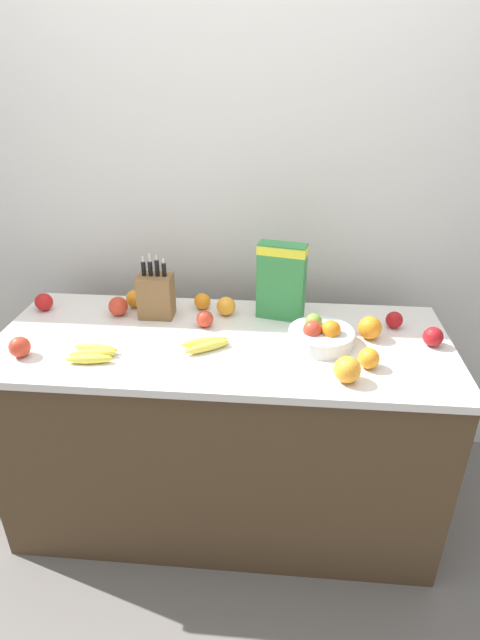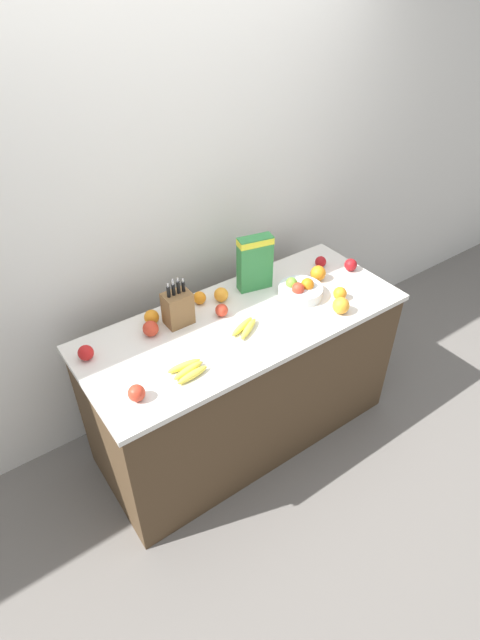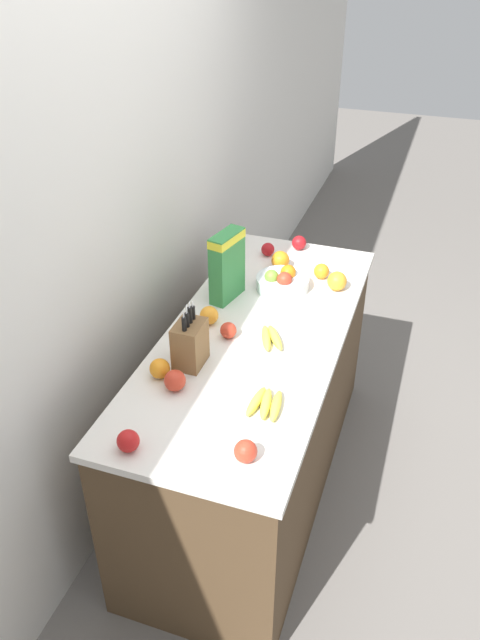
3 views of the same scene
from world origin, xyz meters
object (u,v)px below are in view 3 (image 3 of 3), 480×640
Objects in this scene: apple_leftmost at (246,451)px; orange_near_bowl at (321,271)px; orange_by_cereal at (280,260)px; orange_front_right at (189,328)px; banana_bunch_right at (271,338)px; apple_rightmost at (228,330)px; apple_middle at (175,380)px; banana_bunch_left at (266,404)px; apple_near_bananas at (299,243)px; orange_front_center at (209,315)px; cereal_box at (227,263)px; knife_block at (190,343)px; fruit_bowl at (282,281)px; apple_by_knife_block at (268,249)px; apple_front at (128,441)px; orange_front_left at (160,368)px; orange_back_center at (337,281)px.

apple_leftmost is 1.03× the size of orange_near_bowl.
orange_by_cereal is 0.70m from orange_front_right.
apple_rightmost reaches higher than banana_bunch_right.
apple_middle is at bearing 161.92° from orange_near_bowl.
banana_bunch_right is at bearing 14.26° from banana_bunch_left.
orange_front_center reaches higher than apple_near_bananas.
cereal_box is 3.96× the size of apple_middle.
apple_middle is (-0.40, 0.24, 0.02)m from banana_bunch_right.
knife_block reaches higher than orange_front_center.
fruit_bowl is 3.07× the size of orange_front_center.
apple_by_knife_block is at bearing 16.46° from banana_bunch_left.
banana_bunch_left is 0.54m from orange_front_right.
orange_by_cereal is at bearing 12.25° from banana_bunch_right.
apple_near_bananas is 1.10× the size of apple_rightmost.
apple_rightmost is at bearing 157.60° from orange_near_bowl.
apple_leftmost reaches higher than orange_near_bowl.
apple_rightmost is at bearing 167.27° from fruit_bowl.
orange_near_bowl is (0.58, -0.08, 0.02)m from banana_bunch_right.
apple_by_knife_block reaches higher than banana_bunch_right.
orange_front_center is (0.78, 0.02, 0.00)m from apple_front.
orange_by_cereal is at bearing -3.49° from apple_rightmost.
apple_leftmost reaches higher than orange_front_right.
fruit_bowl is at bearing -12.73° from apple_rightmost.
apple_leftmost is 0.80m from orange_front_center.
banana_bunch_left is 2.53× the size of apple_by_knife_block.
banana_bunch_right is at bearing -42.53° from orange_front_left.
apple_leftmost is 0.85× the size of orange_by_cereal.
banana_bunch_left is 2.42× the size of orange_front_right.
apple_leftmost reaches higher than apple_near_bananas.
apple_near_bananas is 0.94× the size of orange_front_center.
orange_front_left is at bearing 156.61° from orange_near_bowl.
orange_front_center is 0.12m from orange_front_right.
apple_near_bananas reaches higher than banana_bunch_right.
fruit_bowl reaches higher than apple_rightmost.
apple_near_bananas is at bearing -10.84° from orange_front_left.
banana_bunch_left is at bearing -113.58° from knife_block.
orange_front_left is at bearing 146.27° from knife_block.
apple_near_bananas and apple_front have the same top height.
banana_bunch_right is 2.57× the size of orange_near_bowl.
apple_near_bananas is (0.42, 0.03, -0.00)m from fruit_bowl.
cereal_box is 0.42m from banana_bunch_right.
orange_by_cereal is (-0.23, 0.04, 0.01)m from apple_near_bananas.
apple_near_bananas is 1.00× the size of apple_front.
orange_by_cereal reaches higher than orange_front_left.
orange_front_right is (0.59, 0.44, -0.00)m from apple_leftmost.
cereal_box is 0.69m from apple_middle.
orange_back_center is (0.23, -0.45, -0.13)m from cereal_box.
orange_back_center is (1.23, -0.43, 0.01)m from apple_front.
orange_near_bowl is 0.12m from orange_back_center.
orange_front_right is at bearing 1.20° from orange_front_left.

